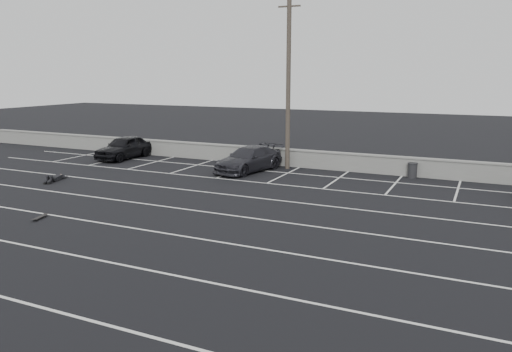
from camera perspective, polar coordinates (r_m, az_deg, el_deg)
The scene contains 9 objects.
ground at distance 18.63m, azimuth -12.97°, elevation -5.98°, with size 120.00×120.00×0.00m, color black.
seawall at distance 30.44m, azimuth 3.33°, elevation 2.19°, with size 50.00×0.45×1.06m.
stall_lines at distance 22.16m, azimuth -6.15°, elevation -2.90°, with size 36.00×20.05×0.01m.
car_left at distance 34.15m, azimuth -14.81°, elevation 3.20°, with size 1.78×4.42×1.51m, color black.
car_right at distance 28.74m, azimuth -0.85°, elevation 1.95°, with size 1.96×4.82×1.40m, color #26252B.
utility_pole at distance 29.12m, azimuth 3.72°, elevation 10.54°, with size 1.31×0.26×9.86m.
trash_bin at distance 28.20m, azimuth 17.45°, elevation 0.64°, with size 0.71×0.71×0.82m.
person at distance 28.44m, azimuth -21.81°, elevation 0.01°, with size 1.54×2.35×0.44m, color black, non-canonical shape.
skateboard at distance 21.15m, azimuth -23.51°, elevation -4.36°, with size 0.34×0.73×0.09m.
Camera 1 is at (11.09, -13.91, 5.56)m, focal length 35.00 mm.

